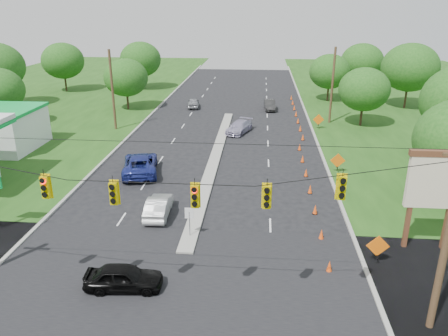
# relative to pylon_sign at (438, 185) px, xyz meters

# --- Properties ---
(ground) EXTENTS (160.00, 160.00, 0.00)m
(ground) POSITION_rel_pylon_sign_xyz_m (-14.31, -6.20, -4.00)
(ground) COLOR black
(ground) RESTS_ON ground
(cross_street) EXTENTS (160.00, 14.00, 0.02)m
(cross_street) POSITION_rel_pylon_sign_xyz_m (-14.31, -6.20, -4.00)
(cross_street) COLOR black
(cross_street) RESTS_ON ground
(curb_left) EXTENTS (0.25, 110.00, 0.16)m
(curb_left) POSITION_rel_pylon_sign_xyz_m (-24.41, 23.80, -4.00)
(curb_left) COLOR gray
(curb_left) RESTS_ON ground
(curb_right) EXTENTS (0.25, 110.00, 0.16)m
(curb_right) POSITION_rel_pylon_sign_xyz_m (-4.21, 23.80, -4.00)
(curb_right) COLOR gray
(curb_right) RESTS_ON ground
(median) EXTENTS (1.00, 34.00, 0.18)m
(median) POSITION_rel_pylon_sign_xyz_m (-14.31, 14.80, -4.00)
(median) COLOR gray
(median) RESTS_ON ground
(median_sign) EXTENTS (0.55, 0.06, 2.05)m
(median_sign) POSITION_rel_pylon_sign_xyz_m (-14.31, -0.20, -2.54)
(median_sign) COLOR gray
(median_sign) RESTS_ON ground
(signal_span) EXTENTS (25.60, 0.32, 9.00)m
(signal_span) POSITION_rel_pylon_sign_xyz_m (-14.37, -7.20, 0.97)
(signal_span) COLOR #422D1C
(signal_span) RESTS_ON ground
(utility_pole_far_left) EXTENTS (0.28, 0.28, 9.00)m
(utility_pole_far_left) POSITION_rel_pylon_sign_xyz_m (-26.81, 23.80, 0.50)
(utility_pole_far_left) COLOR #422D1C
(utility_pole_far_left) RESTS_ON ground
(utility_pole_far_right) EXTENTS (0.28, 0.28, 9.00)m
(utility_pole_far_right) POSITION_rel_pylon_sign_xyz_m (-1.81, 28.80, 0.50)
(utility_pole_far_right) COLOR #422D1C
(utility_pole_far_right) RESTS_ON ground
(pylon_sign) EXTENTS (5.90, 2.30, 6.12)m
(pylon_sign) POSITION_rel_pylon_sign_xyz_m (0.00, 0.00, 0.00)
(pylon_sign) COLOR #59331E
(pylon_sign) RESTS_ON ground
(cone_0) EXTENTS (0.32, 0.32, 0.70)m
(cone_0) POSITION_rel_pylon_sign_xyz_m (-6.22, -3.20, -3.65)
(cone_0) COLOR #FD5112
(cone_0) RESTS_ON ground
(cone_1) EXTENTS (0.32, 0.32, 0.70)m
(cone_1) POSITION_rel_pylon_sign_xyz_m (-6.22, 0.30, -3.65)
(cone_1) COLOR #FD5112
(cone_1) RESTS_ON ground
(cone_2) EXTENTS (0.32, 0.32, 0.70)m
(cone_2) POSITION_rel_pylon_sign_xyz_m (-6.22, 3.80, -3.65)
(cone_2) COLOR #FD5112
(cone_2) RESTS_ON ground
(cone_3) EXTENTS (0.32, 0.32, 0.70)m
(cone_3) POSITION_rel_pylon_sign_xyz_m (-6.22, 7.30, -3.65)
(cone_3) COLOR #FD5112
(cone_3) RESTS_ON ground
(cone_4) EXTENTS (0.32, 0.32, 0.70)m
(cone_4) POSITION_rel_pylon_sign_xyz_m (-6.22, 10.80, -3.65)
(cone_4) COLOR #FD5112
(cone_4) RESTS_ON ground
(cone_5) EXTENTS (0.32, 0.32, 0.70)m
(cone_5) POSITION_rel_pylon_sign_xyz_m (-6.22, 14.30, -3.65)
(cone_5) COLOR #FD5112
(cone_5) RESTS_ON ground
(cone_6) EXTENTS (0.32, 0.32, 0.70)m
(cone_6) POSITION_rel_pylon_sign_xyz_m (-6.22, 17.80, -3.65)
(cone_6) COLOR #FD5112
(cone_6) RESTS_ON ground
(cone_7) EXTENTS (0.32, 0.32, 0.70)m
(cone_7) POSITION_rel_pylon_sign_xyz_m (-5.62, 21.30, -3.65)
(cone_7) COLOR #FD5112
(cone_7) RESTS_ON ground
(cone_8) EXTENTS (0.32, 0.32, 0.70)m
(cone_8) POSITION_rel_pylon_sign_xyz_m (-5.62, 24.80, -3.65)
(cone_8) COLOR #FD5112
(cone_8) RESTS_ON ground
(cone_9) EXTENTS (0.32, 0.32, 0.70)m
(cone_9) POSITION_rel_pylon_sign_xyz_m (-5.62, 28.30, -3.65)
(cone_9) COLOR #FD5112
(cone_9) RESTS_ON ground
(cone_10) EXTENTS (0.32, 0.32, 0.70)m
(cone_10) POSITION_rel_pylon_sign_xyz_m (-5.62, 31.80, -3.65)
(cone_10) COLOR #FD5112
(cone_10) RESTS_ON ground
(cone_11) EXTENTS (0.32, 0.32, 0.70)m
(cone_11) POSITION_rel_pylon_sign_xyz_m (-5.62, 35.30, -3.65)
(cone_11) COLOR #FD5112
(cone_11) RESTS_ON ground
(cone_12) EXTENTS (0.32, 0.32, 0.70)m
(cone_12) POSITION_rel_pylon_sign_xyz_m (-5.62, 38.80, -3.65)
(cone_12) COLOR #FD5112
(cone_12) RESTS_ON ground
(cone_13) EXTENTS (0.32, 0.32, 0.70)m
(cone_13) POSITION_rel_pylon_sign_xyz_m (-5.62, 42.30, -3.65)
(cone_13) COLOR #FD5112
(cone_13) RESTS_ON ground
(work_sign_0) EXTENTS (1.27, 0.58, 1.37)m
(work_sign_0) POSITION_rel_pylon_sign_xyz_m (-3.51, -2.20, -2.91)
(work_sign_0) COLOR black
(work_sign_0) RESTS_ON ground
(work_sign_1) EXTENTS (1.27, 0.58, 1.37)m
(work_sign_1) POSITION_rel_pylon_sign_xyz_m (-3.51, 11.80, -2.91)
(work_sign_1) COLOR black
(work_sign_1) RESTS_ON ground
(work_sign_2) EXTENTS (1.27, 0.58, 1.37)m
(work_sign_2) POSITION_rel_pylon_sign_xyz_m (-3.51, 25.80, -2.91)
(work_sign_2) COLOR black
(work_sign_2) RESTS_ON ground
(tree_4) EXTENTS (6.72, 6.72, 7.84)m
(tree_4) POSITION_rel_pylon_sign_xyz_m (-42.31, 45.80, 0.96)
(tree_4) COLOR black
(tree_4) RESTS_ON ground
(tree_5) EXTENTS (5.88, 5.88, 6.86)m
(tree_5) POSITION_rel_pylon_sign_xyz_m (-28.31, 33.80, 0.34)
(tree_5) COLOR black
(tree_5) RESTS_ON ground
(tree_6) EXTENTS (6.72, 6.72, 7.84)m
(tree_6) POSITION_rel_pylon_sign_xyz_m (-30.31, 48.80, 0.96)
(tree_6) COLOR black
(tree_6) RESTS_ON ground
(tree_9) EXTENTS (5.88, 5.88, 6.86)m
(tree_9) POSITION_rel_pylon_sign_xyz_m (1.69, 27.80, 0.34)
(tree_9) COLOR black
(tree_9) RESTS_ON ground
(tree_10) EXTENTS (7.56, 7.56, 8.82)m
(tree_10) POSITION_rel_pylon_sign_xyz_m (9.69, 37.80, 1.58)
(tree_10) COLOR black
(tree_10) RESTS_ON ground
(tree_11) EXTENTS (6.72, 6.72, 7.84)m
(tree_11) POSITION_rel_pylon_sign_xyz_m (5.69, 48.80, 0.96)
(tree_11) COLOR black
(tree_11) RESTS_ON ground
(tree_12) EXTENTS (5.88, 5.88, 6.86)m
(tree_12) POSITION_rel_pylon_sign_xyz_m (-0.31, 41.80, 0.34)
(tree_12) COLOR black
(tree_12) RESTS_ON ground
(black_sedan) EXTENTS (4.05, 1.89, 1.34)m
(black_sedan) POSITION_rel_pylon_sign_xyz_m (-16.82, -5.61, -3.33)
(black_sedan) COLOR black
(black_sedan) RESTS_ON ground
(white_sedan) EXTENTS (1.61, 4.17, 1.35)m
(white_sedan) POSITION_rel_pylon_sign_xyz_m (-16.92, 2.68, -3.32)
(white_sedan) COLOR #BBBBBB
(white_sedan) RESTS_ON ground
(blue_pickup) EXTENTS (4.02, 6.47, 1.67)m
(blue_pickup) POSITION_rel_pylon_sign_xyz_m (-20.28, 10.40, -3.17)
(blue_pickup) COLOR navy
(blue_pickup) RESTS_ON ground
(silver_car_far) EXTENTS (3.29, 4.92, 1.32)m
(silver_car_far) POSITION_rel_pylon_sign_xyz_m (-12.53, 23.56, -3.34)
(silver_car_far) COLOR #9D96B4
(silver_car_far) RESTS_ON ground
(silver_car_oncoming) EXTENTS (2.02, 4.03, 1.32)m
(silver_car_oncoming) POSITION_rel_pylon_sign_xyz_m (-19.56, 35.69, -3.34)
(silver_car_oncoming) COLOR gray
(silver_car_oncoming) RESTS_ON ground
(dark_car_receding) EXTENTS (1.72, 4.15, 1.34)m
(dark_car_receding) POSITION_rel_pylon_sign_xyz_m (-8.95, 35.26, -3.33)
(dark_car_receding) COLOR #252424
(dark_car_receding) RESTS_ON ground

